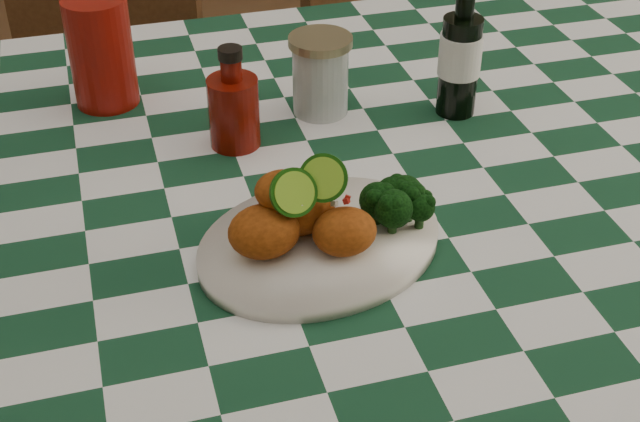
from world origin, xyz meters
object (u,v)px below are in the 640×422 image
object	(u,v)px
mason_jar	(320,75)
beer_bottle	(461,43)
wooden_chair_right	(431,98)
ketchup_bottle	(233,97)
wooden_chair_left	(84,127)
plate	(320,244)
red_tumbler	(101,52)
fried_chicken_pile	(311,204)
dining_table	(320,375)

from	to	relation	value
mason_jar	beer_bottle	bearing A→B (deg)	-16.17
wooden_chair_right	beer_bottle	bearing A→B (deg)	-128.06
ketchup_bottle	wooden_chair_right	world-z (taller)	ketchup_bottle
wooden_chair_left	wooden_chair_right	bearing A→B (deg)	19.41
plate	wooden_chair_right	world-z (taller)	wooden_chair_right
red_tumbler	mason_jar	world-z (taller)	red_tumbler
fried_chicken_pile	wooden_chair_right	xyz separation A→B (m)	(0.52, 0.87, -0.39)
dining_table	beer_bottle	xyz separation A→B (m)	(0.23, 0.09, 0.50)
beer_bottle	wooden_chair_left	xyz separation A→B (m)	(-0.53, 0.67, -0.42)
wooden_chair_left	mason_jar	bearing A→B (deg)	-36.41
fried_chicken_pile	red_tumbler	size ratio (longest dim) A/B	0.95
ketchup_bottle	wooden_chair_left	distance (m)	0.80
ketchup_bottle	beer_bottle	size ratio (longest dim) A/B	0.66
dining_table	beer_bottle	distance (m)	0.56
wooden_chair_right	fried_chicken_pile	bearing A→B (deg)	-138.19
dining_table	wooden_chair_right	distance (m)	0.83
red_tumbler	mason_jar	size ratio (longest dim) A/B	1.38
dining_table	beer_bottle	size ratio (longest dim) A/B	7.77
beer_bottle	plate	bearing A→B (deg)	-136.61
red_tumbler	dining_table	bearing A→B (deg)	-44.90
red_tumbler	beer_bottle	bearing A→B (deg)	-19.05
plate	wooden_chair_left	distance (m)	1.02
beer_bottle	dining_table	bearing A→B (deg)	-159.30
red_tumbler	beer_bottle	distance (m)	0.51
beer_bottle	wooden_chair_right	bearing A→B (deg)	69.42
dining_table	ketchup_bottle	distance (m)	0.48
red_tumbler	beer_bottle	xyz separation A→B (m)	(0.48, -0.17, 0.03)
dining_table	red_tumbler	xyz separation A→B (m)	(-0.25, 0.25, 0.47)
red_tumbler	ketchup_bottle	distance (m)	0.23
dining_table	wooden_chair_left	size ratio (longest dim) A/B	1.76
dining_table	mason_jar	size ratio (longest dim) A/B	14.37
fried_chicken_pile	wooden_chair_right	world-z (taller)	wooden_chair_right
dining_table	mason_jar	xyz separation A→B (m)	(0.04, 0.14, 0.45)
plate	red_tumbler	xyz separation A→B (m)	(-0.20, 0.43, 0.07)
dining_table	plate	distance (m)	0.44
mason_jar	wooden_chair_right	size ratio (longest dim) A/B	0.12
mason_jar	beer_bottle	distance (m)	0.20
plate	wooden_chair_right	xyz separation A→B (m)	(0.50, 0.87, -0.33)
beer_bottle	ketchup_bottle	bearing A→B (deg)	-179.54
dining_table	mason_jar	bearing A→B (deg)	73.85
mason_jar	beer_bottle	world-z (taller)	beer_bottle
fried_chicken_pile	mason_jar	bearing A→B (deg)	72.34
wooden_chair_left	red_tumbler	bearing A→B (deg)	-59.86
plate	wooden_chair_left	world-z (taller)	wooden_chair_left
dining_table	ketchup_bottle	size ratio (longest dim) A/B	11.68
plate	mason_jar	distance (m)	0.33
fried_chicken_pile	dining_table	bearing A→B (deg)	71.16
fried_chicken_pile	beer_bottle	world-z (taller)	beer_bottle
mason_jar	wooden_chair_right	world-z (taller)	wooden_chair_right
fried_chicken_pile	wooden_chair_right	size ratio (longest dim) A/B	0.16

